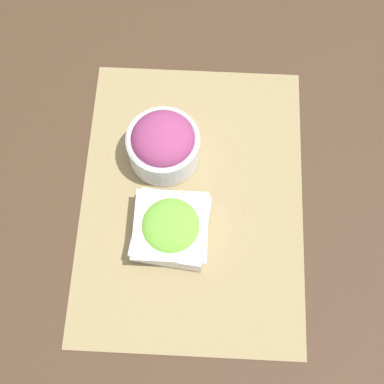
{
  "coord_description": "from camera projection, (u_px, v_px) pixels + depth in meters",
  "views": [
    {
      "loc": [
        -0.34,
        -0.02,
        0.89
      ],
      "look_at": [
        0.0,
        0.0,
        0.03
      ],
      "focal_mm": 50.0,
      "sensor_mm": 36.0,
      "label": 1
    }
  ],
  "objects": [
    {
      "name": "onion_bowl",
      "position": [
        163.0,
        143.0,
        0.94
      ],
      "size": [
        0.13,
        0.13,
        0.09
      ],
      "color": "silver",
      "rests_on": "placemat"
    },
    {
      "name": "placemat",
      "position": [
        192.0,
        199.0,
        0.95
      ],
      "size": [
        0.54,
        0.39,
        0.0
      ],
      "color": "#937F56",
      "rests_on": "ground_plane"
    },
    {
      "name": "ground_plane",
      "position": [
        192.0,
        199.0,
        0.95
      ],
      "size": [
        3.0,
        3.0,
        0.0
      ],
      "primitive_type": "plane",
      "color": "#422D1E"
    },
    {
      "name": "lettuce_bowl",
      "position": [
        171.0,
        228.0,
        0.9
      ],
      "size": [
        0.13,
        0.13,
        0.05
      ],
      "color": "white",
      "rests_on": "placemat"
    }
  ]
}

